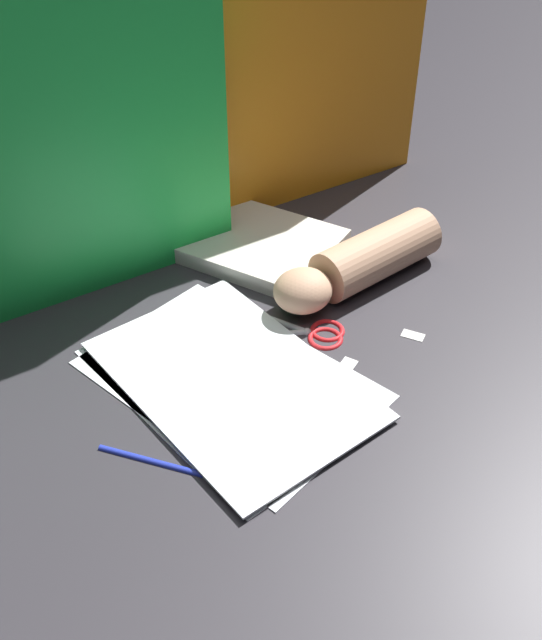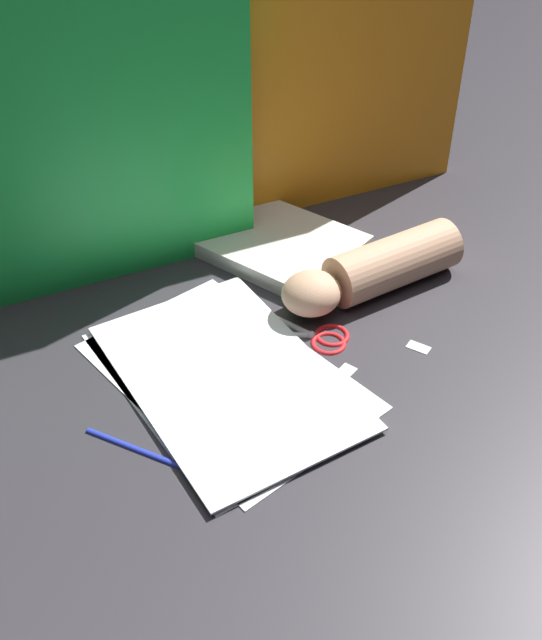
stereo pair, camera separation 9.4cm
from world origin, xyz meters
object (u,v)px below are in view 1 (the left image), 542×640
(scissors, at_px, (310,330))
(hand_forearm, at_px, (359,263))
(paper_stack, at_px, (230,379))
(book_closed, at_px, (259,244))

(scissors, xyz_separation_m, hand_forearm, (0.13, 0.03, 0.03))
(paper_stack, distance_m, hand_forearm, 0.28)
(paper_stack, xyz_separation_m, hand_forearm, (0.28, 0.03, 0.03))
(paper_stack, xyz_separation_m, scissors, (0.14, -0.00, 0.00))
(book_closed, relative_size, hand_forearm, 0.93)
(paper_stack, height_order, book_closed, book_closed)
(paper_stack, distance_m, book_closed, 0.30)
(scissors, bearing_deg, book_closed, 66.63)
(scissors, relative_size, hand_forearm, 0.50)
(hand_forearm, bearing_deg, paper_stack, -173.52)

